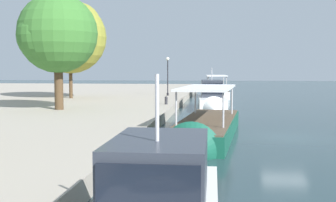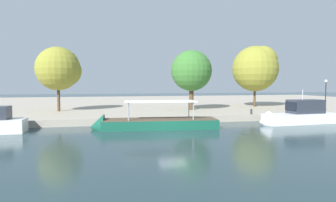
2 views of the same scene
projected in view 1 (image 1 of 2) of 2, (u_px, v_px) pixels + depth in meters
ground_plane at (285, 137)px, 24.36m from camera, size 220.00×220.00×0.00m
tour_boat_2 at (205, 133)px, 23.55m from camera, size 13.22×4.07×3.96m
motor_yacht_3 at (212, 101)px, 40.53m from camera, size 10.02×2.93×4.73m
tour_boat_4 at (217, 95)px, 56.62m from camera, size 11.86×3.41×4.00m
mooring_bollard_0 at (166, 100)px, 37.30m from camera, size 0.27×0.27×0.71m
lamp_post at (168, 73)px, 49.15m from camera, size 0.38×0.38×4.42m
tree_0 at (70, 34)px, 44.70m from camera, size 7.55×7.55×10.13m
tree_2 at (54, 35)px, 32.17m from camera, size 5.98×5.98×8.76m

